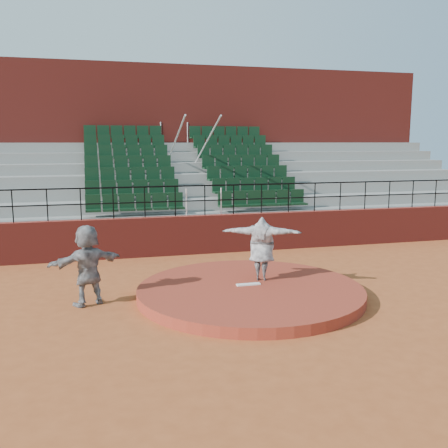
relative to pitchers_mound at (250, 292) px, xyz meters
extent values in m
plane|color=#A44E25|center=(0.00, 0.00, -0.12)|extent=(90.00, 90.00, 0.00)
cylinder|color=maroon|center=(0.00, 0.00, 0.00)|extent=(5.50, 5.50, 0.25)
cube|color=white|center=(0.00, 0.15, 0.14)|extent=(0.60, 0.15, 0.03)
cube|color=maroon|center=(0.00, 5.00, 0.53)|extent=(24.00, 0.30, 1.30)
cylinder|color=black|center=(0.00, 5.00, 2.17)|extent=(24.00, 0.05, 0.05)
cylinder|color=black|center=(0.00, 5.00, 1.68)|extent=(24.00, 0.04, 0.04)
cylinder|color=black|center=(-6.00, 5.00, 1.67)|extent=(0.04, 0.04, 1.00)
cylinder|color=black|center=(-5.00, 5.00, 1.67)|extent=(0.04, 0.04, 1.00)
cylinder|color=black|center=(-4.00, 5.00, 1.67)|extent=(0.04, 0.04, 1.00)
cylinder|color=black|center=(-3.00, 5.00, 1.67)|extent=(0.04, 0.04, 1.00)
cylinder|color=black|center=(-2.00, 5.00, 1.67)|extent=(0.04, 0.04, 1.00)
cylinder|color=black|center=(-1.00, 5.00, 1.67)|extent=(0.04, 0.04, 1.00)
cylinder|color=black|center=(0.00, 5.00, 1.67)|extent=(0.04, 0.04, 1.00)
cylinder|color=black|center=(1.00, 5.00, 1.67)|extent=(0.04, 0.04, 1.00)
cylinder|color=black|center=(2.00, 5.00, 1.67)|extent=(0.04, 0.04, 1.00)
cylinder|color=black|center=(3.00, 5.00, 1.67)|extent=(0.04, 0.04, 1.00)
cylinder|color=black|center=(4.00, 5.00, 1.67)|extent=(0.04, 0.04, 1.00)
cylinder|color=black|center=(5.00, 5.00, 1.67)|extent=(0.04, 0.04, 1.00)
cylinder|color=black|center=(6.00, 5.00, 1.67)|extent=(0.04, 0.04, 1.00)
cylinder|color=black|center=(7.00, 5.00, 1.67)|extent=(0.04, 0.04, 1.00)
cylinder|color=black|center=(8.00, 5.00, 1.67)|extent=(0.04, 0.04, 1.00)
cylinder|color=black|center=(9.00, 5.00, 1.67)|extent=(0.04, 0.04, 1.00)
cube|color=gray|center=(0.00, 5.58, 0.53)|extent=(24.00, 0.85, 1.30)
cube|color=black|center=(-2.25, 5.59, 1.54)|extent=(3.30, 0.48, 0.72)
cube|color=black|center=(2.25, 5.59, 1.54)|extent=(3.30, 0.48, 0.72)
cube|color=gray|center=(0.00, 6.43, 0.73)|extent=(24.00, 0.85, 1.70)
cube|color=black|center=(-2.25, 6.44, 1.94)|extent=(3.30, 0.48, 0.72)
cube|color=black|center=(2.25, 6.44, 1.94)|extent=(3.30, 0.48, 0.72)
cube|color=gray|center=(0.00, 7.28, 0.93)|extent=(24.00, 0.85, 2.10)
cube|color=black|center=(-2.25, 7.29, 2.33)|extent=(3.30, 0.48, 0.72)
cube|color=black|center=(2.25, 7.29, 2.33)|extent=(3.30, 0.48, 0.72)
cube|color=gray|center=(0.00, 8.12, 1.12)|extent=(24.00, 0.85, 2.50)
cube|color=black|center=(-2.25, 8.13, 2.73)|extent=(3.30, 0.48, 0.72)
cube|color=black|center=(2.25, 8.13, 2.73)|extent=(3.30, 0.48, 0.72)
cube|color=gray|center=(0.00, 8.97, 1.33)|extent=(24.00, 0.85, 2.90)
cube|color=black|center=(-2.25, 8.98, 3.14)|extent=(3.30, 0.48, 0.72)
cube|color=black|center=(2.25, 8.98, 3.14)|extent=(3.30, 0.48, 0.72)
cube|color=gray|center=(0.00, 9.82, 1.52)|extent=(24.00, 0.85, 3.30)
cube|color=black|center=(-2.25, 9.83, 3.53)|extent=(3.30, 0.48, 0.72)
cube|color=black|center=(2.25, 9.83, 3.53)|extent=(3.30, 0.48, 0.72)
cube|color=gray|center=(0.00, 10.68, 1.73)|extent=(24.00, 0.85, 3.70)
cube|color=black|center=(-2.25, 10.69, 3.94)|extent=(3.30, 0.48, 0.72)
cube|color=black|center=(2.25, 10.69, 3.94)|extent=(3.30, 0.48, 0.72)
cylinder|color=silver|center=(-0.60, 8.12, 3.28)|extent=(0.06, 5.97, 2.46)
cylinder|color=silver|center=(0.60, 8.12, 3.28)|extent=(0.06, 5.97, 2.46)
cube|color=maroon|center=(0.00, 12.60, 3.43)|extent=(24.00, 3.00, 7.10)
imported|color=black|center=(0.47, 0.53, 0.94)|extent=(2.05, 1.31, 1.63)
imported|color=black|center=(-3.81, 0.40, 0.82)|extent=(1.83, 1.18, 1.88)
camera|label=1|loc=(-3.63, -11.19, 3.62)|focal=40.00mm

